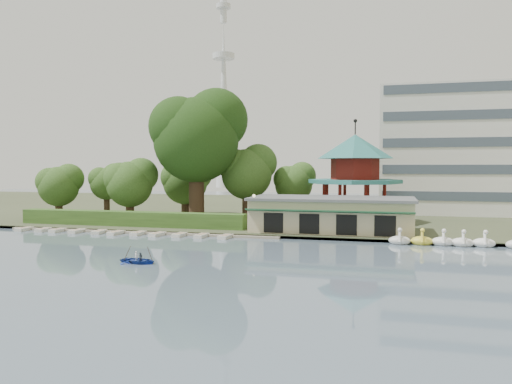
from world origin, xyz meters
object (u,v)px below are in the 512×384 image
(rowboat_with_passengers, at_px, (138,258))
(big_tree, at_px, (198,133))
(pavilion, at_px, (355,169))
(dock, at_px, (139,232))
(boathouse, at_px, (332,214))

(rowboat_with_passengers, bearing_deg, big_tree, 101.19)
(pavilion, height_order, rowboat_with_passengers, pavilion)
(pavilion, distance_m, big_tree, 21.74)
(pavilion, distance_m, rowboat_with_passengers, 35.53)
(dock, bearing_deg, pavilion, 31.66)
(boathouse, bearing_deg, dock, -167.76)
(dock, relative_size, big_tree, 1.87)
(boathouse, relative_size, rowboat_with_passengers, 4.04)
(big_tree, distance_m, rowboat_with_passengers, 30.37)
(dock, xyz_separation_m, boathouse, (22.00, 4.77, 2.25))
(boathouse, xyz_separation_m, rowboat_with_passengers, (-13.42, -21.20, -1.93))
(boathouse, bearing_deg, rowboat_with_passengers, -122.34)
(big_tree, bearing_deg, dock, -106.03)
(big_tree, relative_size, rowboat_with_passengers, 3.96)
(dock, xyz_separation_m, pavilion, (24.00, 14.80, 7.36))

